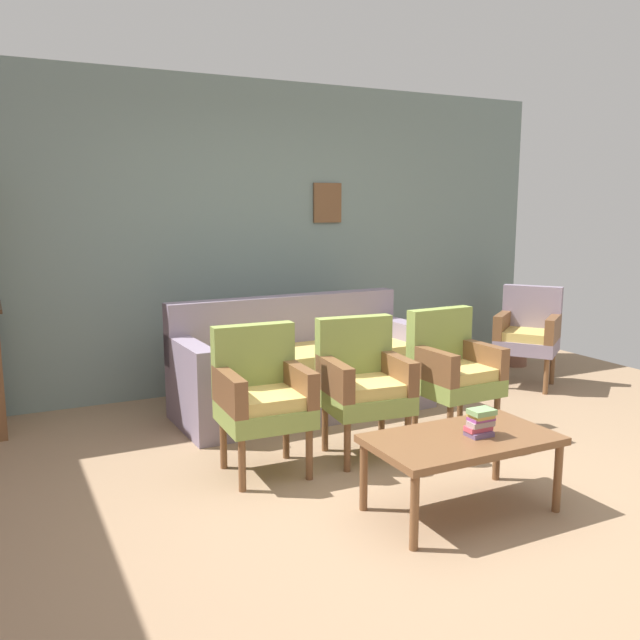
{
  "coord_description": "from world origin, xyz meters",
  "views": [
    {
      "loc": [
        -1.95,
        -3.01,
        1.63
      ],
      "look_at": [
        0.07,
        1.07,
        0.85
      ],
      "focal_mm": 37.71,
      "sensor_mm": 36.0,
      "label": 1
    }
  ],
  "objects_px": {
    "floral_couch": "(302,371)",
    "armchair_row_middle": "(363,381)",
    "armchair_near_couch_end": "(262,393)",
    "floor_vase_by_wall": "(516,329)",
    "book_stack_on_table": "(480,422)",
    "wingback_chair_by_fireplace": "(528,331)",
    "coffee_table": "(462,444)",
    "armchair_by_doorway": "(452,367)"
  },
  "relations": [
    {
      "from": "floral_couch",
      "to": "armchair_row_middle",
      "type": "xyz_separation_m",
      "value": [
        -0.04,
        -1.04,
        0.17
      ]
    },
    {
      "from": "armchair_near_couch_end",
      "to": "armchair_row_middle",
      "type": "height_order",
      "value": "same"
    },
    {
      "from": "armchair_row_middle",
      "to": "floor_vase_by_wall",
      "type": "relative_size",
      "value": 1.19
    },
    {
      "from": "armchair_near_couch_end",
      "to": "armchair_row_middle",
      "type": "distance_m",
      "value": 0.7
    },
    {
      "from": "armchair_row_middle",
      "to": "book_stack_on_table",
      "type": "bearing_deg",
      "value": -82.19
    },
    {
      "from": "wingback_chair_by_fireplace",
      "to": "book_stack_on_table",
      "type": "xyz_separation_m",
      "value": [
        -2.07,
        -1.84,
        -0.0
      ]
    },
    {
      "from": "armchair_row_middle",
      "to": "coffee_table",
      "type": "distance_m",
      "value": 0.97
    },
    {
      "from": "book_stack_on_table",
      "to": "floor_vase_by_wall",
      "type": "height_order",
      "value": "floor_vase_by_wall"
    },
    {
      "from": "wingback_chair_by_fireplace",
      "to": "armchair_by_doorway",
      "type": "bearing_deg",
      "value": -151.34
    },
    {
      "from": "armchair_near_couch_end",
      "to": "book_stack_on_table",
      "type": "distance_m",
      "value": 1.32
    },
    {
      "from": "armchair_by_doorway",
      "to": "armchair_near_couch_end",
      "type": "bearing_deg",
      "value": -179.34
    },
    {
      "from": "armchair_by_doorway",
      "to": "book_stack_on_table",
      "type": "bearing_deg",
      "value": -120.55
    },
    {
      "from": "armchair_near_couch_end",
      "to": "armchair_row_middle",
      "type": "relative_size",
      "value": 1.0
    },
    {
      "from": "armchair_near_couch_end",
      "to": "floor_vase_by_wall",
      "type": "height_order",
      "value": "armchair_near_couch_end"
    },
    {
      "from": "book_stack_on_table",
      "to": "coffee_table",
      "type": "bearing_deg",
      "value": 156.81
    },
    {
      "from": "floral_couch",
      "to": "armchair_near_couch_end",
      "type": "xyz_separation_m",
      "value": [
        -0.74,
        -1.02,
        0.17
      ]
    },
    {
      "from": "floral_couch",
      "to": "wingback_chair_by_fireplace",
      "type": "bearing_deg",
      "value": -5.36
    },
    {
      "from": "book_stack_on_table",
      "to": "floor_vase_by_wall",
      "type": "bearing_deg",
      "value": 44.47
    },
    {
      "from": "floor_vase_by_wall",
      "to": "armchair_by_doorway",
      "type": "bearing_deg",
      "value": -143.04
    },
    {
      "from": "floral_couch",
      "to": "book_stack_on_table",
      "type": "relative_size",
      "value": 13.51
    },
    {
      "from": "book_stack_on_table",
      "to": "armchair_row_middle",
      "type": "bearing_deg",
      "value": 97.81
    },
    {
      "from": "armchair_by_doorway",
      "to": "wingback_chair_by_fireplace",
      "type": "distance_m",
      "value": 1.66
    },
    {
      "from": "wingback_chair_by_fireplace",
      "to": "floor_vase_by_wall",
      "type": "bearing_deg",
      "value": 54.8
    },
    {
      "from": "armchair_near_couch_end",
      "to": "book_stack_on_table",
      "type": "relative_size",
      "value": 5.96
    },
    {
      "from": "wingback_chair_by_fireplace",
      "to": "coffee_table",
      "type": "height_order",
      "value": "wingback_chair_by_fireplace"
    },
    {
      "from": "armchair_row_middle",
      "to": "armchair_by_doorway",
      "type": "relative_size",
      "value": 1.0
    },
    {
      "from": "armchair_near_couch_end",
      "to": "wingback_chair_by_fireplace",
      "type": "distance_m",
      "value": 3.02
    },
    {
      "from": "coffee_table",
      "to": "book_stack_on_table",
      "type": "relative_size",
      "value": 6.63
    },
    {
      "from": "armchair_by_doorway",
      "to": "coffee_table",
      "type": "bearing_deg",
      "value": -124.98
    },
    {
      "from": "armchair_by_doorway",
      "to": "coffee_table",
      "type": "relative_size",
      "value": 0.9
    },
    {
      "from": "armchair_by_doorway",
      "to": "armchair_row_middle",
      "type": "bearing_deg",
      "value": -177.02
    },
    {
      "from": "book_stack_on_table",
      "to": "armchair_near_couch_end",
      "type": "bearing_deg",
      "value": 129.16
    },
    {
      "from": "book_stack_on_table",
      "to": "floor_vase_by_wall",
      "type": "xyz_separation_m",
      "value": [
        2.53,
        2.48,
        -0.12
      ]
    },
    {
      "from": "floral_couch",
      "to": "book_stack_on_table",
      "type": "distance_m",
      "value": 2.05
    },
    {
      "from": "wingback_chair_by_fireplace",
      "to": "floor_vase_by_wall",
      "type": "xyz_separation_m",
      "value": [
        0.45,
        0.64,
        -0.12
      ]
    },
    {
      "from": "armchair_near_couch_end",
      "to": "coffee_table",
      "type": "bearing_deg",
      "value": -52.9
    },
    {
      "from": "armchair_near_couch_end",
      "to": "armchair_by_doorway",
      "type": "height_order",
      "value": "same"
    },
    {
      "from": "armchair_near_couch_end",
      "to": "coffee_table",
      "type": "xyz_separation_m",
      "value": [
        0.75,
        -0.99,
        -0.12
      ]
    },
    {
      "from": "armchair_by_doorway",
      "to": "book_stack_on_table",
      "type": "height_order",
      "value": "armchair_by_doorway"
    },
    {
      "from": "armchair_near_couch_end",
      "to": "armchair_by_doorway",
      "type": "xyz_separation_m",
      "value": [
        1.45,
        0.02,
        0.0
      ]
    },
    {
      "from": "floral_couch",
      "to": "book_stack_on_table",
      "type": "height_order",
      "value": "floral_couch"
    },
    {
      "from": "coffee_table",
      "to": "floor_vase_by_wall",
      "type": "relative_size",
      "value": 1.32
    }
  ]
}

